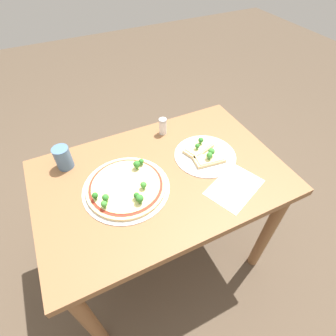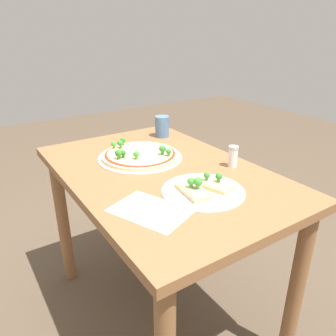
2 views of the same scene
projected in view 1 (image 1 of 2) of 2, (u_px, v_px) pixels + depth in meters
ground_plane at (163, 252)px, 1.72m from camera, size 8.00×8.00×0.00m
dining_table at (162, 192)px, 1.26m from camera, size 1.10×0.72×0.76m
pizza_tray_whole at (126, 187)px, 1.10m from camera, size 0.37×0.37×0.07m
pizza_tray_slice at (204, 154)px, 1.25m from camera, size 0.29×0.29×0.07m
drinking_cup at (63, 158)px, 1.17m from camera, size 0.07×0.07×0.11m
condiment_shaker at (163, 126)px, 1.34m from camera, size 0.04×0.04×0.09m
paper_menu at (234, 187)px, 1.12m from camera, size 0.28×0.24×0.00m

